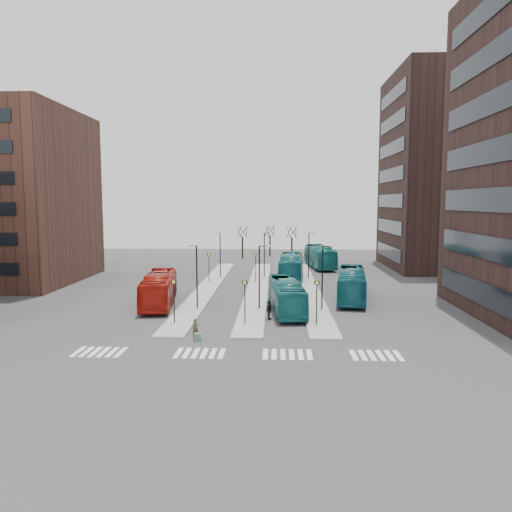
{
  "coord_description": "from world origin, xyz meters",
  "views": [
    {
      "loc": [
        4.21,
        -29.1,
        10.34
      ],
      "look_at": [
        2.21,
        19.95,
        5.0
      ],
      "focal_mm": 35.0,
      "sensor_mm": 36.0,
      "label": 1
    }
  ],
  "objects_px": {
    "teal_bus_b": "(291,268)",
    "teal_bus_d": "(320,257)",
    "suitcase": "(198,337)",
    "traveller": "(195,328)",
    "red_bus": "(159,289)",
    "commuter_b": "(269,310)",
    "teal_bus_a": "(286,296)",
    "commuter_a": "(144,299)",
    "teal_bus_c": "(351,284)",
    "commuter_c": "(278,304)"
  },
  "relations": [
    {
      "from": "teal_bus_b",
      "to": "teal_bus_d",
      "type": "distance_m",
      "value": 14.06
    },
    {
      "from": "suitcase",
      "to": "traveller",
      "type": "xyz_separation_m",
      "value": [
        -0.3,
        0.89,
        0.44
      ]
    },
    {
      "from": "red_bus",
      "to": "commuter_b",
      "type": "distance_m",
      "value": 12.59
    },
    {
      "from": "red_bus",
      "to": "teal_bus_b",
      "type": "height_order",
      "value": "teal_bus_b"
    },
    {
      "from": "teal_bus_a",
      "to": "teal_bus_b",
      "type": "height_order",
      "value": "teal_bus_b"
    },
    {
      "from": "red_bus",
      "to": "traveller",
      "type": "height_order",
      "value": "red_bus"
    },
    {
      "from": "teal_bus_b",
      "to": "teal_bus_d",
      "type": "height_order",
      "value": "teal_bus_d"
    },
    {
      "from": "teal_bus_a",
      "to": "commuter_a",
      "type": "relative_size",
      "value": 5.9
    },
    {
      "from": "teal_bus_c",
      "to": "commuter_b",
      "type": "height_order",
      "value": "teal_bus_c"
    },
    {
      "from": "teal_bus_b",
      "to": "suitcase",
      "type": "bearing_deg",
      "value": -102.16
    },
    {
      "from": "commuter_b",
      "to": "red_bus",
      "type": "bearing_deg",
      "value": 83.49
    },
    {
      "from": "suitcase",
      "to": "commuter_c",
      "type": "distance_m",
      "value": 12.09
    },
    {
      "from": "suitcase",
      "to": "red_bus",
      "type": "relative_size",
      "value": 0.05
    },
    {
      "from": "traveller",
      "to": "commuter_b",
      "type": "height_order",
      "value": "commuter_b"
    },
    {
      "from": "commuter_b",
      "to": "commuter_c",
      "type": "xyz_separation_m",
      "value": [
        0.78,
        3.36,
        -0.13
      ]
    },
    {
      "from": "teal_bus_a",
      "to": "traveller",
      "type": "height_order",
      "value": "teal_bus_a"
    },
    {
      "from": "teal_bus_c",
      "to": "teal_bus_d",
      "type": "bearing_deg",
      "value": 100.44
    },
    {
      "from": "teal_bus_b",
      "to": "commuter_a",
      "type": "xyz_separation_m",
      "value": [
        -14.79,
        -17.93,
        -0.78
      ]
    },
    {
      "from": "red_bus",
      "to": "commuter_b",
      "type": "relative_size",
      "value": 6.66
    },
    {
      "from": "teal_bus_c",
      "to": "teal_bus_d",
      "type": "xyz_separation_m",
      "value": [
        -1.05,
        26.06,
        0.09
      ]
    },
    {
      "from": "teal_bus_c",
      "to": "traveller",
      "type": "relative_size",
      "value": 7.89
    },
    {
      "from": "teal_bus_b",
      "to": "teal_bus_c",
      "type": "relative_size",
      "value": 1.04
    },
    {
      "from": "commuter_b",
      "to": "suitcase",
      "type": "bearing_deg",
      "value": 164.5
    },
    {
      "from": "teal_bus_d",
      "to": "commuter_a",
      "type": "distance_m",
      "value": 36.85
    },
    {
      "from": "commuter_a",
      "to": "suitcase",
      "type": "bearing_deg",
      "value": 140.56
    },
    {
      "from": "suitcase",
      "to": "commuter_c",
      "type": "relative_size",
      "value": 0.41
    },
    {
      "from": "red_bus",
      "to": "traveller",
      "type": "distance_m",
      "value": 13.28
    },
    {
      "from": "suitcase",
      "to": "traveller",
      "type": "relative_size",
      "value": 0.41
    },
    {
      "from": "teal_bus_b",
      "to": "teal_bus_d",
      "type": "bearing_deg",
      "value": 71.96
    },
    {
      "from": "suitcase",
      "to": "teal_bus_a",
      "type": "distance_m",
      "value": 12.32
    },
    {
      "from": "teal_bus_a",
      "to": "teal_bus_d",
      "type": "xyz_separation_m",
      "value": [
        5.93,
        32.22,
        0.2
      ]
    },
    {
      "from": "teal_bus_c",
      "to": "commuter_a",
      "type": "height_order",
      "value": "teal_bus_c"
    },
    {
      "from": "red_bus",
      "to": "teal_bus_a",
      "type": "relative_size",
      "value": 1.06
    },
    {
      "from": "suitcase",
      "to": "commuter_a",
      "type": "distance_m",
      "value": 13.35
    },
    {
      "from": "suitcase",
      "to": "teal_bus_c",
      "type": "distance_m",
      "value": 21.43
    },
    {
      "from": "suitcase",
      "to": "red_bus",
      "type": "bearing_deg",
      "value": 100.68
    },
    {
      "from": "teal_bus_c",
      "to": "commuter_c",
      "type": "distance_m",
      "value": 9.79
    },
    {
      "from": "red_bus",
      "to": "commuter_a",
      "type": "distance_m",
      "value": 2.02
    },
    {
      "from": "teal_bus_a",
      "to": "commuter_b",
      "type": "distance_m",
      "value": 3.52
    },
    {
      "from": "red_bus",
      "to": "teal_bus_c",
      "type": "height_order",
      "value": "teal_bus_c"
    },
    {
      "from": "teal_bus_a",
      "to": "teal_bus_c",
      "type": "bearing_deg",
      "value": 36.07
    },
    {
      "from": "teal_bus_a",
      "to": "teal_bus_c",
      "type": "height_order",
      "value": "teal_bus_c"
    },
    {
      "from": "red_bus",
      "to": "teal_bus_d",
      "type": "xyz_separation_m",
      "value": [
        18.68,
        29.53,
        0.11
      ]
    },
    {
      "from": "teal_bus_d",
      "to": "commuter_c",
      "type": "bearing_deg",
      "value": -108.29
    },
    {
      "from": "red_bus",
      "to": "commuter_a",
      "type": "height_order",
      "value": "red_bus"
    },
    {
      "from": "teal_bus_b",
      "to": "commuter_b",
      "type": "xyz_separation_m",
      "value": [
        -2.53,
        -22.14,
        -0.84
      ]
    },
    {
      "from": "traveller",
      "to": "commuter_c",
      "type": "xyz_separation_m",
      "value": [
        6.31,
        9.59,
        -0.01
      ]
    },
    {
      "from": "teal_bus_d",
      "to": "traveller",
      "type": "height_order",
      "value": "teal_bus_d"
    },
    {
      "from": "suitcase",
      "to": "teal_bus_c",
      "type": "relative_size",
      "value": 0.05
    },
    {
      "from": "red_bus",
      "to": "teal_bus_a",
      "type": "bearing_deg",
      "value": -19.29
    }
  ]
}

